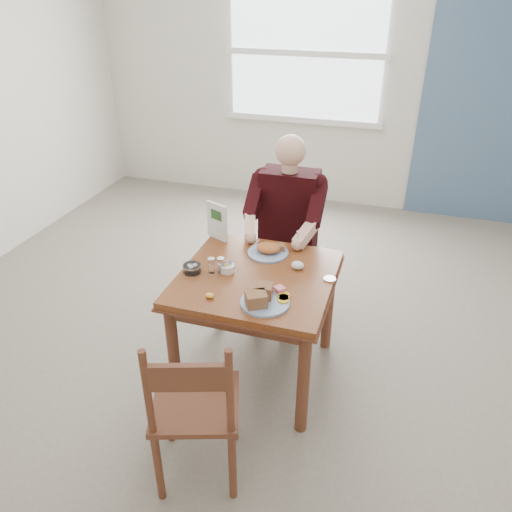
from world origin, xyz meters
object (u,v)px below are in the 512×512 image
(chair_far, at_px, (288,252))
(far_plate, at_px, (269,250))
(table, at_px, (257,290))
(diner, at_px, (286,217))
(near_plate, at_px, (263,298))
(chair_near, at_px, (195,408))

(chair_far, relative_size, far_plate, 2.80)
(table, distance_m, diner, 0.73)
(chair_far, relative_size, near_plate, 2.70)
(chair_near, distance_m, diner, 1.59)
(chair_near, bearing_deg, chair_far, 88.25)
(near_plate, bearing_deg, table, 113.97)
(near_plate, xyz_separation_m, far_plate, (-0.12, 0.54, -0.01))
(diner, bearing_deg, table, -90.00)
(diner, relative_size, far_plate, 4.09)
(chair_near, height_order, far_plate, chair_near)
(near_plate, bearing_deg, far_plate, 102.71)
(chair_near, height_order, diner, diner)
(table, bearing_deg, far_plate, 90.41)
(far_plate, bearing_deg, diner, 89.74)
(chair_far, distance_m, diner, 0.34)
(far_plate, bearing_deg, chair_far, 89.79)
(diner, height_order, near_plate, diner)
(table, relative_size, chair_far, 0.97)
(table, xyz_separation_m, chair_near, (-0.05, -0.84, -0.16))
(chair_far, height_order, chair_near, same)
(chair_near, relative_size, near_plate, 2.70)
(chair_far, bearing_deg, diner, -89.99)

